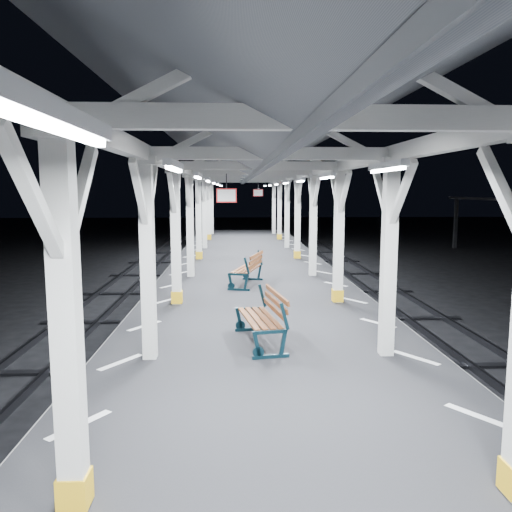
{
  "coord_description": "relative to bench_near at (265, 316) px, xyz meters",
  "views": [
    {
      "loc": [
        -0.59,
        -10.14,
        3.79
      ],
      "look_at": [
        -0.05,
        1.91,
        2.2
      ],
      "focal_mm": 35.0,
      "sensor_mm": 36.0,
      "label": 1
    }
  ],
  "objects": [
    {
      "name": "bench_near",
      "position": [
        0.0,
        0.0,
        0.0
      ],
      "size": [
        0.93,
        1.84,
        0.95
      ],
      "rotation": [
        0.0,
        0.0,
        0.16
      ],
      "color": "#0B242E",
      "rests_on": "platform"
    },
    {
      "name": "track_left",
      "position": [
        -4.98,
        1.26,
        -1.43
      ],
      "size": [
        2.2,
        60.0,
        0.16
      ],
      "color": "#2D2D33",
      "rests_on": "ground"
    },
    {
      "name": "hazard_stripes_right",
      "position": [
        2.47,
        1.26,
        -0.5
      ],
      "size": [
        1.0,
        48.0,
        0.01
      ],
      "primitive_type": "cube",
      "color": "silver",
      "rests_on": "platform"
    },
    {
      "name": "platform",
      "position": [
        0.02,
        1.26,
        -1.01
      ],
      "size": [
        6.0,
        50.0,
        1.0
      ],
      "primitive_type": "cube",
      "color": "black",
      "rests_on": "ground"
    },
    {
      "name": "track_right",
      "position": [
        5.02,
        1.26,
        -1.43
      ],
      "size": [
        2.2,
        60.0,
        0.16
      ],
      "color": "#2D2D33",
      "rests_on": "ground"
    },
    {
      "name": "canopy",
      "position": [
        0.02,
        1.25,
        3.05
      ],
      "size": [
        5.4,
        49.0,
        4.65
      ],
      "color": "silver",
      "rests_on": "platform"
    },
    {
      "name": "ground",
      "position": [
        0.02,
        1.26,
        -1.51
      ],
      "size": [
        120.0,
        120.0,
        0.0
      ],
      "primitive_type": "plane",
      "color": "black",
      "rests_on": "ground"
    },
    {
      "name": "hazard_stripes_left",
      "position": [
        -2.43,
        1.26,
        -0.5
      ],
      "size": [
        1.0,
        48.0,
        0.01
      ],
      "primitive_type": "cube",
      "color": "silver",
      "rests_on": "platform"
    },
    {
      "name": "bench_mid",
      "position": [
        -0.11,
        5.65,
        0.0
      ],
      "size": [
        1.1,
        1.88,
        0.96
      ],
      "rotation": [
        0.0,
        0.0,
        -0.27
      ],
      "color": "#0B242E",
      "rests_on": "platform"
    }
  ]
}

